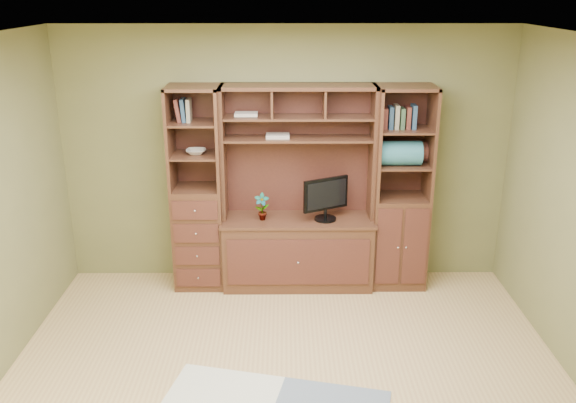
{
  "coord_description": "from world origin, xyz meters",
  "views": [
    {
      "loc": [
        -0.01,
        -3.97,
        2.92
      ],
      "look_at": [
        0.02,
        1.2,
        1.1
      ],
      "focal_mm": 38.0,
      "sensor_mm": 36.0,
      "label": 1
    }
  ],
  "objects_px": {
    "left_tower": "(197,190)",
    "right_tower": "(401,189)",
    "monitor": "(326,191)",
    "center_hutch": "(298,191)"
  },
  "relations": [
    {
      "from": "monitor",
      "to": "left_tower",
      "type": "bearing_deg",
      "value": 149.22
    },
    {
      "from": "center_hutch",
      "to": "right_tower",
      "type": "xyz_separation_m",
      "value": [
        1.02,
        0.04,
        0.0
      ]
    },
    {
      "from": "center_hutch",
      "to": "monitor",
      "type": "relative_size",
      "value": 3.43
    },
    {
      "from": "left_tower",
      "to": "monitor",
      "type": "distance_m",
      "value": 1.27
    },
    {
      "from": "left_tower",
      "to": "right_tower",
      "type": "xyz_separation_m",
      "value": [
        2.02,
        0.0,
        0.0
      ]
    },
    {
      "from": "right_tower",
      "to": "monitor",
      "type": "distance_m",
      "value": 0.76
    },
    {
      "from": "center_hutch",
      "to": "monitor",
      "type": "xyz_separation_m",
      "value": [
        0.27,
        -0.03,
        0.0
      ]
    },
    {
      "from": "center_hutch",
      "to": "left_tower",
      "type": "height_order",
      "value": "same"
    },
    {
      "from": "left_tower",
      "to": "monitor",
      "type": "height_order",
      "value": "left_tower"
    },
    {
      "from": "left_tower",
      "to": "right_tower",
      "type": "distance_m",
      "value": 2.02
    }
  ]
}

